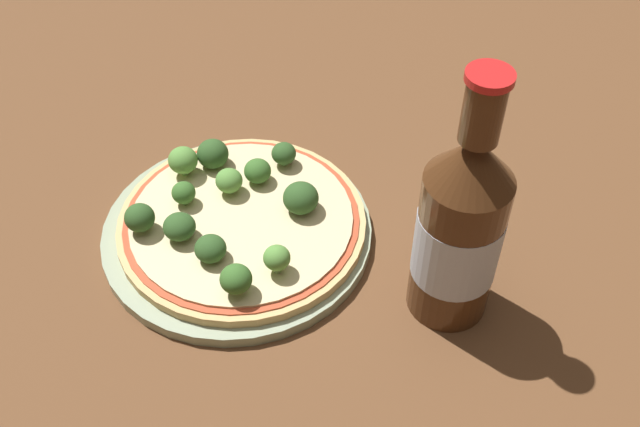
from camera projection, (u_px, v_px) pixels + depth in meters
name	position (u px, v px, depth m)	size (l,w,h in m)	color
ground_plane	(224.00, 238.00, 0.73)	(3.00, 3.00, 0.00)	brown
plate	(238.00, 231.00, 0.73)	(0.26, 0.26, 0.01)	#93A384
pizza	(241.00, 219.00, 0.72)	(0.24, 0.24, 0.01)	tan
broccoli_floret_0	(183.00, 160.00, 0.74)	(0.03, 0.03, 0.03)	#7A9E5B
broccoli_floret_1	(300.00, 196.00, 0.71)	(0.03, 0.03, 0.03)	#7A9E5B
broccoli_floret_2	(179.00, 227.00, 0.68)	(0.03, 0.03, 0.03)	#7A9E5B
broccoli_floret_3	(140.00, 216.00, 0.69)	(0.03, 0.03, 0.03)	#7A9E5B
broccoli_floret_4	(229.00, 181.00, 0.72)	(0.03, 0.03, 0.03)	#7A9E5B
broccoli_floret_5	(277.00, 258.00, 0.65)	(0.02, 0.02, 0.03)	#7A9E5B
broccoli_floret_6	(284.00, 154.00, 0.75)	(0.02, 0.02, 0.03)	#7A9E5B
broccoli_floret_7	(210.00, 249.00, 0.67)	(0.03, 0.03, 0.02)	#7A9E5B
broccoli_floret_8	(184.00, 193.00, 0.72)	(0.02, 0.02, 0.02)	#7A9E5B
broccoli_floret_9	(217.00, 153.00, 0.75)	(0.03, 0.03, 0.03)	#7A9E5B
broccoli_floret_10	(258.00, 171.00, 0.74)	(0.03, 0.03, 0.03)	#7A9E5B
broccoli_floret_11	(236.00, 279.00, 0.64)	(0.03, 0.03, 0.03)	#7A9E5B
beer_bottle	(460.00, 228.00, 0.61)	(0.07, 0.07, 0.25)	#472814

